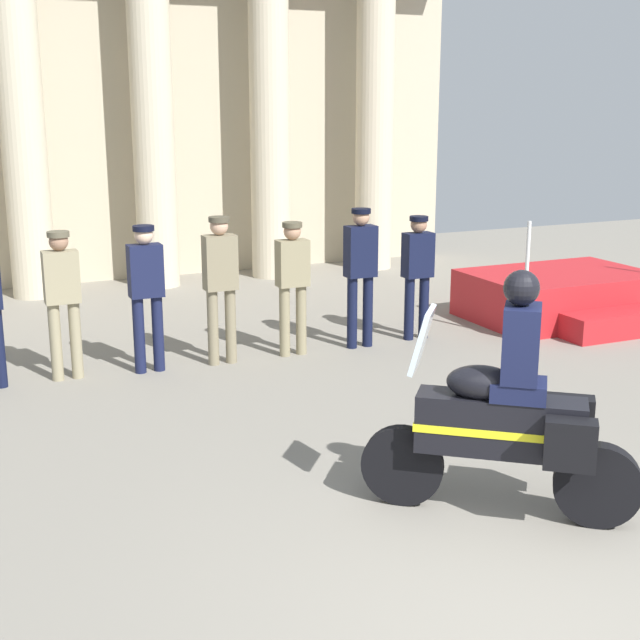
# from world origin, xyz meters

# --- Properties ---
(ground_plane) EXTENTS (28.00, 28.00, 0.00)m
(ground_plane) POSITION_xyz_m (0.00, 0.00, 0.00)
(ground_plane) COLOR gray
(colonnade_backdrop) EXTENTS (11.76, 1.53, 6.90)m
(colonnade_backdrop) POSITION_xyz_m (0.31, 11.31, 3.61)
(colonnade_backdrop) COLOR #B6AB91
(colonnade_backdrop) RESTS_ON ground_plane
(reviewing_stand) EXTENTS (2.56, 2.24, 1.57)m
(reviewing_stand) POSITION_xyz_m (4.99, 6.10, 0.32)
(reviewing_stand) COLOR #B21E23
(reviewing_stand) RESTS_ON ground_plane
(officer_in_row_2) EXTENTS (0.38, 0.24, 1.68)m
(officer_in_row_2) POSITION_xyz_m (-1.92, 6.14, 0.99)
(officer_in_row_2) COLOR gray
(officer_in_row_2) RESTS_ON ground_plane
(officer_in_row_3) EXTENTS (0.38, 0.24, 1.70)m
(officer_in_row_3) POSITION_xyz_m (-1.00, 6.04, 1.01)
(officer_in_row_3) COLOR #141938
(officer_in_row_3) RESTS_ON ground_plane
(officer_in_row_4) EXTENTS (0.38, 0.24, 1.76)m
(officer_in_row_4) POSITION_xyz_m (-0.13, 6.00, 1.04)
(officer_in_row_4) COLOR #7A7056
(officer_in_row_4) RESTS_ON ground_plane
(officer_in_row_5) EXTENTS (0.38, 0.24, 1.65)m
(officer_in_row_5) POSITION_xyz_m (0.78, 6.00, 0.97)
(officer_in_row_5) COLOR #847A5B
(officer_in_row_5) RESTS_ON ground_plane
(officer_in_row_6) EXTENTS (0.38, 0.24, 1.77)m
(officer_in_row_6) POSITION_xyz_m (1.69, 5.99, 1.05)
(officer_in_row_6) COLOR black
(officer_in_row_6) RESTS_ON ground_plane
(officer_in_row_7) EXTENTS (0.38, 0.24, 1.62)m
(officer_in_row_7) POSITION_xyz_m (2.55, 6.04, 0.96)
(officer_in_row_7) COLOR black
(officer_in_row_7) RESTS_ON ground_plane
(motorcycle_with_rider) EXTENTS (1.71, 1.40, 1.90)m
(motorcycle_with_rider) POSITION_xyz_m (0.59, 1.32, 0.79)
(motorcycle_with_rider) COLOR black
(motorcycle_with_rider) RESTS_ON ground_plane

